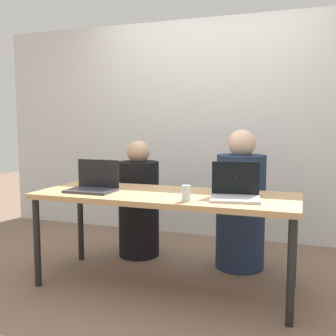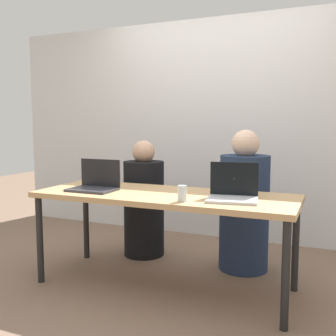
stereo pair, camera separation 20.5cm
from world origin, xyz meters
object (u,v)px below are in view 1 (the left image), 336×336
at_px(person_on_left, 139,205).
at_px(laptop_front_left, 94,184).
at_px(water_glass_right, 186,194).
at_px(person_on_right, 240,207).
at_px(laptop_front_right, 235,191).

xyz_separation_m(person_on_left, laptop_front_left, (-0.08, -0.67, 0.29)).
relative_size(person_on_left, laptop_front_left, 3.04).
distance_m(person_on_left, laptop_front_left, 0.73).
bearing_deg(water_glass_right, person_on_left, 130.26).
bearing_deg(water_glass_right, laptop_front_left, 168.91).
xyz_separation_m(person_on_right, laptop_front_right, (0.06, -0.64, 0.24)).
xyz_separation_m(person_on_left, person_on_right, (0.93, 0.00, 0.05)).
relative_size(person_on_right, laptop_front_left, 3.33).
height_order(laptop_front_left, laptop_front_right, laptop_front_right).
bearing_deg(laptop_front_left, person_on_right, 33.39).
bearing_deg(person_on_right, laptop_front_left, 18.79).
relative_size(person_on_right, water_glass_right, 11.03).
relative_size(person_on_left, water_glass_right, 10.05).
bearing_deg(person_on_right, person_on_left, -14.62).
xyz_separation_m(person_on_left, water_glass_right, (0.70, -0.82, 0.28)).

